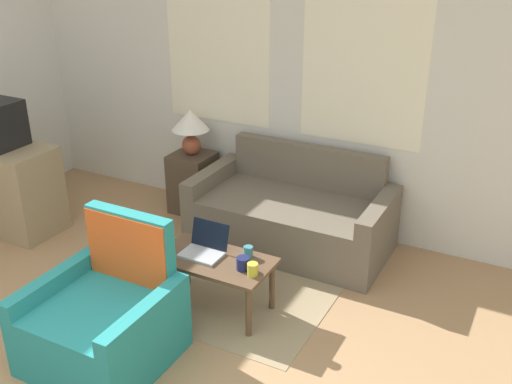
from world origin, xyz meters
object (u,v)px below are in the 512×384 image
Objects in this scene: coffee_table at (215,265)px; cup_white at (253,269)px; cup_yellow at (243,263)px; couch at (293,216)px; table_lamp at (190,125)px; armchair at (107,320)px; cup_navy at (248,252)px; laptop at (205,247)px.

cup_white is at bearing -10.90° from coffee_table.
coffee_table is 9.00× the size of cup_yellow.
cup_white is at bearing -78.34° from couch.
table_lamp is at bearing 135.15° from cup_white.
table_lamp is 1.98m from cup_yellow.
cup_yellow is at bearing -46.10° from table_lamp.
armchair reaches higher than cup_navy.
armchair is at bearing -128.44° from cup_yellow.
cup_navy is (0.31, 0.10, -0.01)m from laptop.
armchair reaches higher than cup_yellow.
cup_yellow reaches higher than coffee_table.
table_lamp reaches higher than armchair.
cup_white is (0.46, -0.10, -0.01)m from laptop.
cup_navy is at bearing -43.46° from table_lamp.
couch is 1.35m from table_lamp.
laptop is at bearing 161.15° from coffee_table.
cup_yellow is at bearing -10.71° from laptop.
cup_yellow is (0.36, -0.07, -0.00)m from laptop.
couch is 1.85× the size of armchair.
laptop is at bearing -161.80° from cup_navy.
armchair is 9.85× the size of cup_yellow.
coffee_table is 0.28m from cup_yellow.
armchair is 1.00m from cup_yellow.
table_lamp reaches higher than cup_white.
coffee_table is 2.82× the size of laptop.
couch is 1.08m from cup_navy.
table_lamp is at bearing 128.55° from coffee_table.
coffee_table is at bearing -51.45° from table_lamp.
armchair reaches higher than laptop.
cup_navy is 0.88× the size of cup_yellow.
cup_yellow is (0.17, -1.23, 0.20)m from couch.
cup_white is at bearing -20.45° from cup_yellow.
table_lamp is 1.83m from cup_navy.
table_lamp is at bearing 126.41° from laptop.
couch reaches higher than laptop.
table_lamp is 1.70m from laptop.
coffee_table is at bearing -94.32° from couch.
couch is at bearing 101.66° from cup_white.
couch is 1.21m from coffee_table.
cup_navy is at bearing 18.20° from laptop.
cup_white is at bearing -44.85° from table_lamp.
table_lamp reaches higher than cup_navy.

